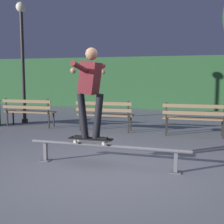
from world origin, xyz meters
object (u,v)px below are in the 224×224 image
Objects in this scene: park_bench_leftmost at (29,110)px; park_bench_right_center at (194,116)px; skateboarder at (90,85)px; lamp_post_left at (22,47)px; skateboard at (91,139)px; grind_rail at (106,149)px; park_bench_left_center at (105,112)px.

park_bench_leftmost and park_bench_right_center have the same top height.
lamp_post_left reaches higher than skateboarder.
park_bench_right_center is at bearing -7.29° from lamp_post_left.
park_bench_right_center is 5.86m from lamp_post_left.
lamp_post_left is at bearing 135.14° from skateboard.
park_bench_right_center is at bearing 0.00° from park_bench_leftmost.
park_bench_leftmost reaches higher than grind_rail.
park_bench_right_center is at bearing 62.16° from skateboard.
park_bench_right_center is at bearing 0.00° from park_bench_left_center.
lamp_post_left is (-3.83, 3.82, 2.02)m from skateboard.
grind_rail is 3.68× the size of skateboard.
skateboard is 0.50× the size of skateboarder.
grind_rail is 3.41m from park_bench_right_center.
grind_rail is 0.33m from skateboard.
park_bench_leftmost is 4.87m from park_bench_right_center.
grind_rail is at bearing -42.79° from lamp_post_left.
lamp_post_left is (-0.61, 0.70, 1.94)m from park_bench_leftmost.
park_bench_leftmost is at bearing 180.00° from park_bench_right_center.
lamp_post_left is at bearing 131.08° from park_bench_leftmost.
park_bench_left_center is 3.68m from lamp_post_left.
grind_rail is 1.79× the size of park_bench_left_center.
skateboard is at bearing -75.78° from park_bench_left_center.
skateboarder is at bearing -44.84° from lamp_post_left.
park_bench_left_center is 2.43m from park_bench_right_center.
park_bench_left_center is at bearing -12.97° from lamp_post_left.
skateboarder reaches higher than park_bench_left_center.
park_bench_right_center is 0.41× the size of lamp_post_left.
skateboard is at bearing 180.00° from grind_rail.
park_bench_leftmost is (-3.51, 3.11, 0.23)m from grind_rail.
park_bench_left_center is at bearing 180.00° from park_bench_right_center.
grind_rail is 4.70m from park_bench_leftmost.
park_bench_leftmost and park_bench_left_center have the same top height.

